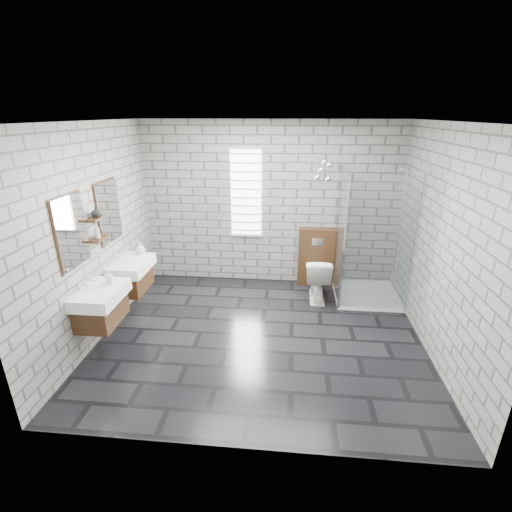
# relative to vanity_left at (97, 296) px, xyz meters

# --- Properties ---
(floor) EXTENTS (4.20, 3.60, 0.02)m
(floor) POSITION_rel_vanity_left_xyz_m (1.91, 0.50, -0.77)
(floor) COLOR black
(floor) RESTS_ON ground
(ceiling) EXTENTS (4.20, 3.60, 0.02)m
(ceiling) POSITION_rel_vanity_left_xyz_m (1.91, 0.50, 1.95)
(ceiling) COLOR white
(ceiling) RESTS_ON wall_back
(wall_back) EXTENTS (4.20, 0.02, 2.70)m
(wall_back) POSITION_rel_vanity_left_xyz_m (1.91, 2.31, 0.59)
(wall_back) COLOR gray
(wall_back) RESTS_ON floor
(wall_front) EXTENTS (4.20, 0.02, 2.70)m
(wall_front) POSITION_rel_vanity_left_xyz_m (1.91, -1.31, 0.59)
(wall_front) COLOR gray
(wall_front) RESTS_ON floor
(wall_left) EXTENTS (0.02, 3.60, 2.70)m
(wall_left) POSITION_rel_vanity_left_xyz_m (-0.20, 0.50, 0.59)
(wall_left) COLOR gray
(wall_left) RESTS_ON floor
(wall_right) EXTENTS (0.02, 3.60, 2.70)m
(wall_right) POSITION_rel_vanity_left_xyz_m (4.02, 0.50, 0.59)
(wall_right) COLOR gray
(wall_right) RESTS_ON floor
(vanity_left) EXTENTS (0.47, 0.70, 1.57)m
(vanity_left) POSITION_rel_vanity_left_xyz_m (0.00, 0.00, 0.00)
(vanity_left) COLOR #422814
(vanity_left) RESTS_ON wall_left
(vanity_right) EXTENTS (0.47, 0.70, 1.57)m
(vanity_right) POSITION_rel_vanity_left_xyz_m (0.00, 0.89, 0.00)
(vanity_right) COLOR #422814
(vanity_right) RESTS_ON wall_left
(shelf_lower) EXTENTS (0.14, 0.30, 0.03)m
(shelf_lower) POSITION_rel_vanity_left_xyz_m (-0.12, 0.45, 0.56)
(shelf_lower) COLOR #422814
(shelf_lower) RESTS_ON wall_left
(shelf_upper) EXTENTS (0.14, 0.30, 0.03)m
(shelf_upper) POSITION_rel_vanity_left_xyz_m (-0.12, 0.45, 0.82)
(shelf_upper) COLOR #422814
(shelf_upper) RESTS_ON wall_left
(window) EXTENTS (0.56, 0.05, 1.48)m
(window) POSITION_rel_vanity_left_xyz_m (1.51, 2.28, 0.79)
(window) COLOR white
(window) RESTS_ON wall_back
(cistern_panel) EXTENTS (0.60, 0.20, 1.00)m
(cistern_panel) POSITION_rel_vanity_left_xyz_m (2.71, 2.20, -0.26)
(cistern_panel) COLOR #422814
(cistern_panel) RESTS_ON floor
(flush_plate) EXTENTS (0.18, 0.01, 0.12)m
(flush_plate) POSITION_rel_vanity_left_xyz_m (2.71, 2.10, 0.04)
(flush_plate) COLOR silver
(flush_plate) RESTS_ON cistern_panel
(shower_enclosure) EXTENTS (1.00, 1.00, 2.03)m
(shower_enclosure) POSITION_rel_vanity_left_xyz_m (3.41, 1.69, -0.25)
(shower_enclosure) COLOR white
(shower_enclosure) RESTS_ON floor
(pendant_cluster) EXTENTS (0.26, 0.25, 0.87)m
(pendant_cluster) POSITION_rel_vanity_left_xyz_m (2.72, 1.87, 1.25)
(pendant_cluster) COLOR silver
(pendant_cluster) RESTS_ON ceiling
(toilet) EXTENTS (0.40, 0.69, 0.70)m
(toilet) POSITION_rel_vanity_left_xyz_m (2.71, 1.67, -0.40)
(toilet) COLOR white
(toilet) RESTS_ON floor
(soap_bottle_a) EXTENTS (0.10, 0.10, 0.17)m
(soap_bottle_a) POSITION_rel_vanity_left_xyz_m (0.09, 0.15, 0.18)
(soap_bottle_a) COLOR #B2B2B2
(soap_bottle_a) RESTS_ON vanity_left
(soap_bottle_b) EXTENTS (0.15, 0.15, 0.17)m
(soap_bottle_b) POSITION_rel_vanity_left_xyz_m (0.07, 1.19, 0.18)
(soap_bottle_b) COLOR #B2B2B2
(soap_bottle_b) RESTS_ON vanity_right
(soap_bottle_c) EXTENTS (0.07, 0.07, 0.18)m
(soap_bottle_c) POSITION_rel_vanity_left_xyz_m (-0.11, 0.41, 0.67)
(soap_bottle_c) COLOR #B2B2B2
(soap_bottle_c) RESTS_ON shelf_lower
(vase) EXTENTS (0.13, 0.13, 0.12)m
(vase) POSITION_rel_vanity_left_xyz_m (-0.11, 0.46, 0.90)
(vase) COLOR #B2B2B2
(vase) RESTS_ON shelf_upper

